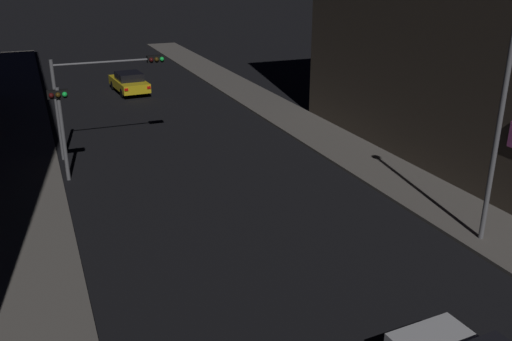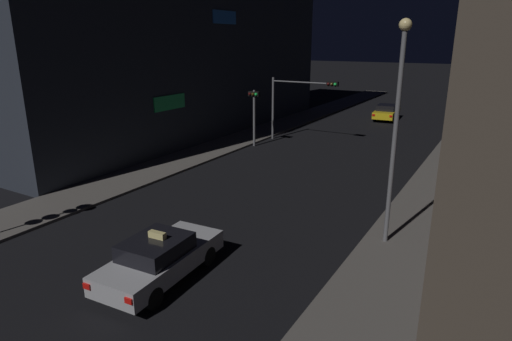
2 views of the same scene
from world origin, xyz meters
The scene contains 6 objects.
sidewalk_left centered at (-7.22, 30.75, 0.06)m, with size 3.04×65.51×0.12m, color #5B5651.
sidewalk_right centered at (7.22, 30.75, 0.06)m, with size 3.04×65.51×0.12m, color #5B5651.
far_car centered at (-0.15, 41.39, 0.73)m, with size 2.13×4.57×1.42m.
traffic_light_overhead centered at (-3.35, 28.89, 3.38)m, with size 5.03×0.42×4.55m.
traffic_light_left_kerb centered at (-5.44, 26.17, 2.77)m, with size 0.80×0.42×3.88m.
street_lamp_near_block centered at (6.46, 15.49, 4.78)m, with size 0.41×0.41×7.68m.
Camera 1 is at (-6.33, 3.59, 8.54)m, focal length 38.60 mm.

